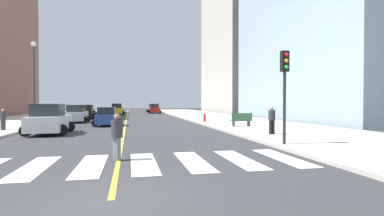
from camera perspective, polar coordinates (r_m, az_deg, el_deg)
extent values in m
plane|color=#333335|center=(7.21, -15.05, -16.53)|extent=(220.00, 220.00, 0.00)
cube|color=#B2ADA3|center=(29.41, 11.96, -3.06)|extent=(10.00, 120.00, 0.15)
cube|color=silver|center=(11.50, -27.61, -9.93)|extent=(0.90, 4.00, 0.01)
cube|color=silver|center=(11.15, -18.53, -10.21)|extent=(0.90, 4.00, 0.01)
cube|color=silver|center=(11.09, -9.10, -10.24)|extent=(0.90, 4.00, 0.01)
cube|color=silver|center=(11.31, 0.19, -10.00)|extent=(0.90, 4.00, 0.01)
cube|color=silver|center=(11.81, 8.89, -9.54)|extent=(0.90, 4.00, 0.01)
cube|color=silver|center=(12.55, 16.70, -8.94)|extent=(0.90, 4.00, 0.01)
cube|color=yellow|center=(46.91, -12.22, -1.62)|extent=(0.16, 80.00, 0.01)
cube|color=#B2ADA3|center=(70.48, 11.39, 11.38)|extent=(18.00, 24.00, 29.66)
cube|color=#B7B7BC|center=(34.88, -20.98, -1.43)|extent=(1.98, 4.30, 0.92)
cube|color=#1E2328|center=(34.60, -21.05, -0.08)|extent=(1.65, 2.16, 0.78)
cylinder|color=black|center=(36.07, -19.10, -1.90)|extent=(0.70, 0.23, 0.69)
cylinder|color=black|center=(36.37, -22.20, -1.90)|extent=(0.70, 0.23, 0.69)
cylinder|color=black|center=(33.44, -19.65, -2.14)|extent=(0.70, 0.23, 0.69)
cylinder|color=black|center=(33.76, -22.98, -2.13)|extent=(0.70, 0.23, 0.69)
cube|color=silver|center=(22.94, -25.36, -2.58)|extent=(2.17, 4.68, 1.00)
cube|color=#1E2328|center=(22.64, -25.53, -0.36)|extent=(1.81, 2.35, 0.84)
cylinder|color=black|center=(24.17, -22.11, -3.29)|extent=(0.76, 0.25, 0.75)
cylinder|color=black|center=(24.62, -27.05, -3.25)|extent=(0.76, 0.25, 0.75)
cylinder|color=black|center=(21.35, -23.39, -3.86)|extent=(0.76, 0.25, 0.75)
cylinder|color=black|center=(21.85, -28.94, -3.80)|extent=(0.76, 0.25, 0.75)
cube|color=gold|center=(55.94, -14.03, -0.46)|extent=(2.16, 4.49, 0.95)
cube|color=#1E2328|center=(55.66, -14.04, 0.41)|extent=(1.76, 2.27, 0.80)
cylinder|color=black|center=(57.32, -13.00, -0.78)|extent=(0.72, 0.26, 0.72)
cylinder|color=black|center=(57.33, -15.04, -0.79)|extent=(0.72, 0.26, 0.72)
cylinder|color=black|center=(54.58, -12.96, -0.88)|extent=(0.72, 0.26, 0.72)
cylinder|color=black|center=(54.59, -15.11, -0.89)|extent=(0.72, 0.26, 0.72)
cube|color=black|center=(42.87, -19.34, -0.99)|extent=(1.94, 4.20, 0.90)
cube|color=#1E2328|center=(42.61, -19.40, 0.08)|extent=(1.62, 2.11, 0.76)
cylinder|color=black|center=(44.04, -17.85, -1.38)|extent=(0.68, 0.23, 0.68)
cylinder|color=black|center=(44.31, -20.33, -1.38)|extent=(0.68, 0.23, 0.68)
cylinder|color=black|center=(41.47, -18.28, -1.53)|extent=(0.68, 0.23, 0.68)
cylinder|color=black|center=(41.76, -20.91, -1.53)|extent=(0.68, 0.23, 0.68)
cube|color=slate|center=(66.69, -7.49, -0.25)|extent=(1.94, 4.07, 0.86)
cube|color=#1E2328|center=(66.92, -7.52, 0.41)|extent=(1.59, 2.06, 0.73)
cylinder|color=black|center=(65.37, -8.19, -0.57)|extent=(0.66, 0.23, 0.65)
cylinder|color=black|center=(65.57, -6.57, -0.57)|extent=(0.66, 0.23, 0.65)
cylinder|color=black|center=(67.85, -8.38, -0.51)|extent=(0.66, 0.23, 0.65)
cylinder|color=black|center=(68.04, -6.82, -0.51)|extent=(0.66, 0.23, 0.65)
cube|color=#2D479E|center=(29.16, -15.74, -2.00)|extent=(1.85, 3.93, 0.83)
cube|color=#1E2328|center=(28.90, -15.79, -0.54)|extent=(1.53, 1.98, 0.70)
cylinder|color=black|center=(30.31, -13.83, -2.49)|extent=(0.63, 0.22, 0.63)
cylinder|color=black|center=(30.47, -17.20, -2.49)|extent=(0.63, 0.22, 0.63)
cylinder|color=black|center=(27.90, -14.13, -2.80)|extent=(0.63, 0.22, 0.63)
cylinder|color=black|center=(28.08, -17.79, -2.79)|extent=(0.63, 0.22, 0.63)
cube|color=red|center=(60.79, -7.11, -0.34)|extent=(2.04, 4.31, 0.91)
cube|color=#1E2328|center=(61.03, -7.12, 0.44)|extent=(1.68, 2.17, 0.77)
cylinder|color=black|center=(59.44, -7.99, -0.72)|extent=(0.70, 0.24, 0.69)
cylinder|color=black|center=(59.55, -6.09, -0.71)|extent=(0.70, 0.24, 0.69)
cylinder|color=black|center=(62.08, -8.08, -0.64)|extent=(0.70, 0.24, 0.69)
cylinder|color=black|center=(62.18, -6.27, -0.63)|extent=(0.70, 0.24, 0.69)
cylinder|color=black|center=(15.31, 17.05, 0.02)|extent=(0.14, 0.14, 3.52)
cube|color=black|center=(15.44, 17.10, 8.43)|extent=(0.36, 0.28, 1.00)
sphere|color=red|center=(15.33, 17.43, 9.62)|extent=(0.18, 0.18, 0.18)
sphere|color=orange|center=(15.29, 17.42, 8.50)|extent=(0.18, 0.18, 0.18)
sphere|color=green|center=(15.25, 17.41, 7.39)|extent=(0.18, 0.18, 0.18)
cube|color=#33603D|center=(26.12, 9.25, -2.35)|extent=(1.82, 0.63, 0.08)
cube|color=#33603D|center=(25.87, 9.42, -1.63)|extent=(1.80, 0.13, 0.60)
cube|color=#2D2D33|center=(25.92, 7.83, -2.94)|extent=(0.12, 0.48, 0.44)
cube|color=#2D2D33|center=(26.36, 10.64, -2.89)|extent=(0.12, 0.48, 0.44)
cylinder|color=slate|center=(11.79, -14.18, -7.47)|extent=(0.20, 0.20, 0.87)
cylinder|color=slate|center=(11.63, -13.77, -7.58)|extent=(0.20, 0.20, 0.87)
cylinder|color=#2D2D33|center=(11.62, -13.99, -3.83)|extent=(0.43, 0.43, 0.65)
sphere|color=#936B4C|center=(11.59, -14.00, -1.65)|extent=(0.23, 0.23, 0.23)
cylinder|color=black|center=(19.92, 14.60, -3.54)|extent=(0.20, 0.20, 0.88)
cylinder|color=black|center=(20.01, 15.06, -3.52)|extent=(0.20, 0.20, 0.88)
cylinder|color=#2D2D33|center=(19.92, 14.84, -1.34)|extent=(0.44, 0.44, 0.66)
sphere|color=tan|center=(19.91, 14.85, -0.05)|extent=(0.24, 0.24, 0.24)
cylinder|color=#38383D|center=(26.19, -31.92, -2.69)|extent=(0.18, 0.18, 0.77)
cylinder|color=#38383D|center=(26.17, -32.27, -2.70)|extent=(0.18, 0.18, 0.77)
cylinder|color=#2D2D33|center=(26.15, -32.11, -1.22)|extent=(0.38, 0.38, 0.58)
sphere|color=tan|center=(26.13, -32.12, -0.36)|extent=(0.21, 0.21, 0.21)
cylinder|color=red|center=(31.85, 2.40, -1.96)|extent=(0.26, 0.26, 0.70)
sphere|color=red|center=(31.83, 2.40, -1.18)|extent=(0.22, 0.22, 0.22)
cylinder|color=#38383D|center=(29.67, -27.69, 3.72)|extent=(0.20, 0.20, 6.93)
sphere|color=silver|center=(30.07, -27.75, 10.62)|extent=(0.44, 0.44, 0.44)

